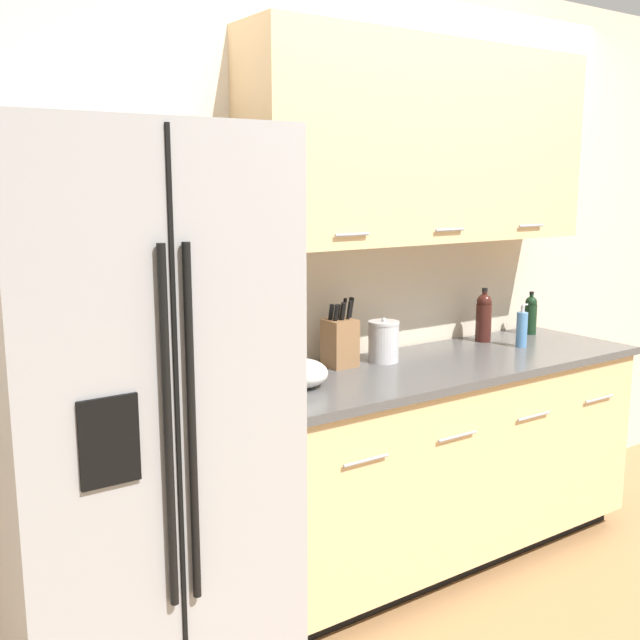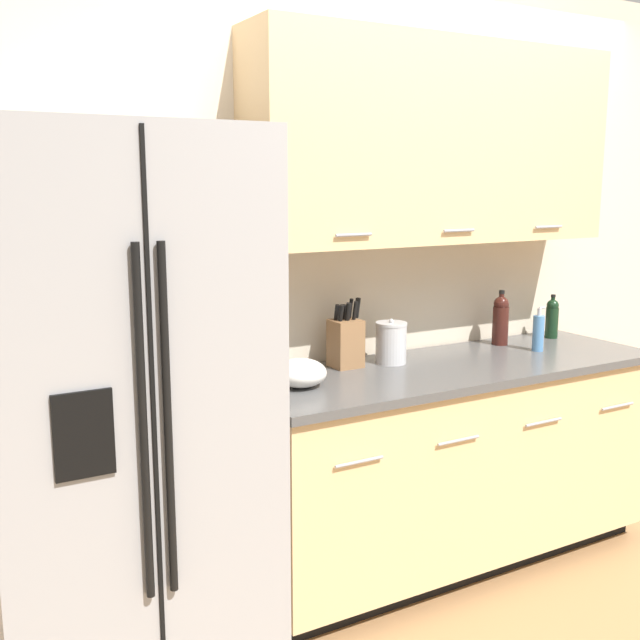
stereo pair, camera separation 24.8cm
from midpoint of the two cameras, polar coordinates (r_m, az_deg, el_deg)
The scene contains 10 objects.
ground_plane at distance 3.25m, azimuth 17.35°, elevation -21.25°, with size 14.00×14.00×0.00m, color #997047.
wall_back at distance 3.49m, azimuth 4.95°, elevation 6.52°, with size 10.00×0.39×2.60m.
counter_unit at distance 3.45m, azimuth 7.10°, elevation -10.35°, with size 1.92×0.64×0.91m.
refrigerator at distance 2.52m, azimuth -17.23°, elevation -7.49°, with size 0.86×0.82×1.85m.
knife_block at distance 3.16m, azimuth -0.70°, elevation -1.63°, with size 0.14×0.12×0.29m.
wine_bottle at distance 3.71m, azimuth 10.52°, elevation 0.25°, with size 0.08×0.08×0.26m.
soap_dispenser at distance 3.63m, azimuth 13.25°, elevation -0.69°, with size 0.06×0.05×0.21m.
oil_bottle at distance 3.95m, azimuth 14.04°, elevation 0.42°, with size 0.06×0.06×0.22m.
steel_canister at distance 3.25m, azimuth 2.69°, elevation -1.66°, with size 0.14×0.14×0.19m.
mixing_bowl at distance 2.86m, azimuth -3.92°, elevation -4.10°, with size 0.20×0.20×0.11m.
Camera 1 is at (-2.34, -1.59, 1.69)m, focal length 42.00 mm.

